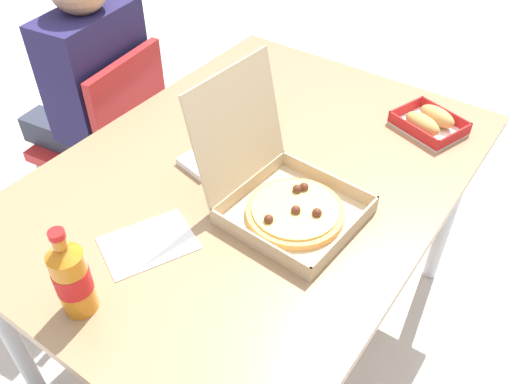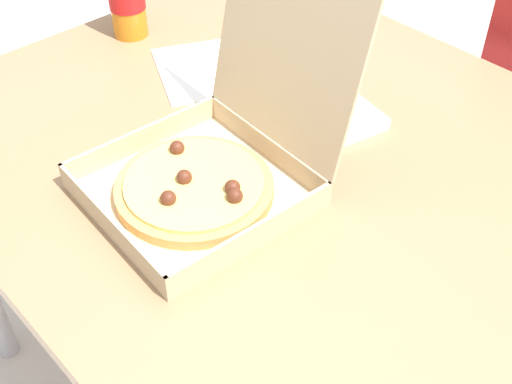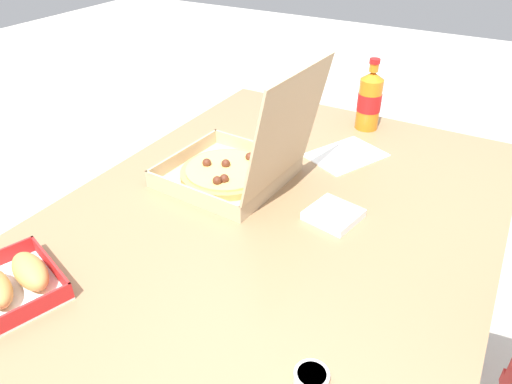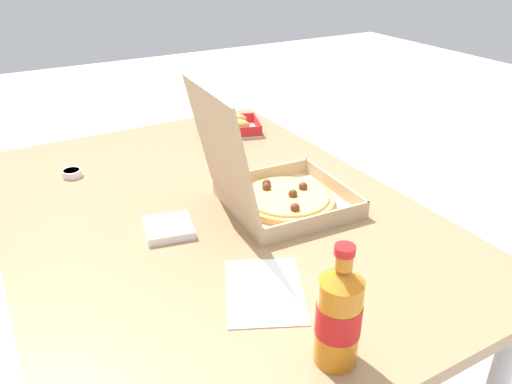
# 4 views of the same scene
# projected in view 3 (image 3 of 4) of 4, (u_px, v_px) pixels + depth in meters

# --- Properties ---
(dining_table) EXTENTS (1.36, 0.98, 0.73)m
(dining_table) POSITION_uv_depth(u_px,v_px,m) (273.00, 237.00, 1.16)
(dining_table) COLOR #997551
(dining_table) RESTS_ON ground_plane
(pizza_box_open) EXTENTS (0.32, 0.38, 0.34)m
(pizza_box_open) POSITION_uv_depth(u_px,v_px,m) (237.00, 166.00, 1.21)
(pizza_box_open) COLOR tan
(pizza_box_open) RESTS_ON dining_table
(bread_side_box) EXTENTS (0.20, 0.23, 0.06)m
(bread_side_box) POSITION_uv_depth(u_px,v_px,m) (13.00, 281.00, 0.89)
(bread_side_box) COLOR white
(bread_side_box) RESTS_ON dining_table
(cola_bottle) EXTENTS (0.07, 0.07, 0.22)m
(cola_bottle) POSITION_uv_depth(u_px,v_px,m) (370.00, 100.00, 1.47)
(cola_bottle) COLOR orange
(cola_bottle) RESTS_ON dining_table
(paper_menu) EXTENTS (0.25, 0.23, 0.00)m
(paper_menu) POSITION_uv_depth(u_px,v_px,m) (346.00, 155.00, 1.36)
(paper_menu) COLOR white
(paper_menu) RESTS_ON dining_table
(napkin_pile) EXTENTS (0.13, 0.13, 0.02)m
(napkin_pile) POSITION_uv_depth(u_px,v_px,m) (333.00, 215.00, 1.10)
(napkin_pile) COLOR white
(napkin_pile) RESTS_ON dining_table
(dipping_sauce_cup) EXTENTS (0.06, 0.06, 0.02)m
(dipping_sauce_cup) POSITION_uv_depth(u_px,v_px,m) (312.00, 377.00, 0.73)
(dipping_sauce_cup) COLOR white
(dipping_sauce_cup) RESTS_ON dining_table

